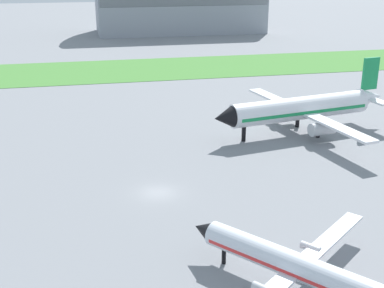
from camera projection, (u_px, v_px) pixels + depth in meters
name	position (u px, v px, depth m)	size (l,w,h in m)	color
ground_plane	(158.00, 193.00, 60.09)	(600.00, 600.00, 0.00)	gray
grass_taxiway_strip	(113.00, 71.00, 126.62)	(360.00, 28.00, 0.08)	#478438
airplane_foreground_turboprop	(295.00, 265.00, 41.00)	(19.92, 17.75, 7.25)	silver
airplane_midfield_jet	(303.00, 108.00, 79.66)	(30.77, 31.22, 11.09)	white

